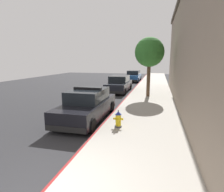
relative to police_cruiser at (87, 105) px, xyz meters
The scene contains 8 objects.
ground_plane 5.28m from the police_cruiser, 126.00° to the left, with size 30.39×60.00×0.20m, color #2B2B2D.
sidewalk_pavement 5.18m from the police_cruiser, 55.17° to the left, with size 3.53×60.00×0.16m, color #ADA89E.
curb_painted_edge 4.42m from the police_cruiser, 75.02° to the left, with size 0.08×60.00×0.16m, color maroon.
police_cruiser is the anchor object (origin of this frame).
parked_car_silver_ahead 8.91m from the police_cruiser, 91.19° to the left, with size 1.94×4.84×1.56m.
parked_car_dark_far 18.53m from the police_cruiser, 90.17° to the left, with size 1.94×4.84×1.56m.
fire_hydrant 2.27m from the police_cruiser, 32.54° to the right, with size 0.44×0.40×0.76m.
street_tree 7.47m from the police_cruiser, 66.53° to the left, with size 2.29×2.29×4.65m.
Camera 1 is at (2.35, -3.03, 3.05)m, focal length 29.83 mm.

